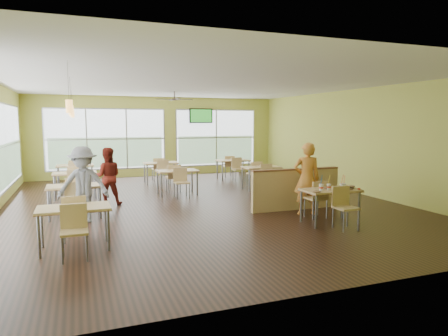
{
  "coord_description": "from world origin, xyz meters",
  "views": [
    {
      "loc": [
        -3.1,
        -10.18,
        2.19
      ],
      "look_at": [
        0.42,
        -0.63,
        1.02
      ],
      "focal_mm": 32.0,
      "sensor_mm": 36.0,
      "label": 1
    }
  ],
  "objects_px": {
    "food_basket": "(349,187)",
    "half_wall_divider": "(296,189)",
    "main_table": "(330,195)",
    "man_plaid": "(307,179)"
  },
  "relations": [
    {
      "from": "main_table",
      "to": "man_plaid",
      "type": "distance_m",
      "value": 0.91
    },
    {
      "from": "man_plaid",
      "to": "food_basket",
      "type": "height_order",
      "value": "man_plaid"
    },
    {
      "from": "main_table",
      "to": "half_wall_divider",
      "type": "relative_size",
      "value": 0.63
    },
    {
      "from": "main_table",
      "to": "half_wall_divider",
      "type": "xyz_separation_m",
      "value": [
        0.0,
        1.45,
        -0.11
      ]
    },
    {
      "from": "food_basket",
      "to": "half_wall_divider",
      "type": "bearing_deg",
      "value": 107.31
    },
    {
      "from": "man_plaid",
      "to": "food_basket",
      "type": "distance_m",
      "value": 1.05
    },
    {
      "from": "half_wall_divider",
      "to": "man_plaid",
      "type": "xyz_separation_m",
      "value": [
        -0.05,
        -0.57,
        0.34
      ]
    },
    {
      "from": "half_wall_divider",
      "to": "food_basket",
      "type": "height_order",
      "value": "half_wall_divider"
    },
    {
      "from": "half_wall_divider",
      "to": "man_plaid",
      "type": "height_order",
      "value": "man_plaid"
    },
    {
      "from": "main_table",
      "to": "man_plaid",
      "type": "bearing_deg",
      "value": 93.02
    }
  ]
}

